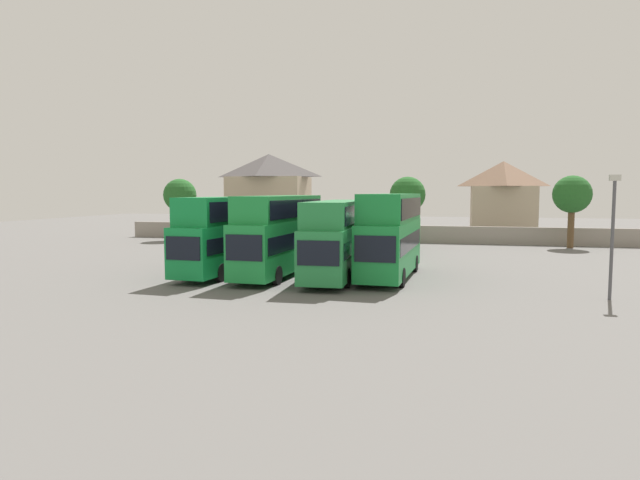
% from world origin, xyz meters
% --- Properties ---
extents(ground, '(140.00, 140.00, 0.00)m').
position_xyz_m(ground, '(0.00, 18.00, 0.00)').
color(ground, '#605E5B').
extents(depot_boundary_wall, '(56.00, 0.50, 1.80)m').
position_xyz_m(depot_boundary_wall, '(0.00, 24.97, 0.90)').
color(depot_boundary_wall, gray).
rests_on(depot_boundary_wall, ground).
extents(bus_1, '(3.17, 12.15, 5.00)m').
position_xyz_m(bus_1, '(-5.37, 0.41, 2.81)').
color(bus_1, '#12883D').
rests_on(bus_1, ground).
extents(bus_2, '(2.81, 11.22, 5.08)m').
position_xyz_m(bus_2, '(-1.87, -0.18, 2.86)').
color(bus_2, '#1B8B3B').
rests_on(bus_2, ground).
extents(bus_3, '(3.06, 12.10, 4.77)m').
position_xyz_m(bus_3, '(1.86, 0.00, 2.69)').
color(bus_3, '#23823F').
rests_on(bus_3, ground).
extents(bus_4, '(3.01, 10.35, 5.21)m').
position_xyz_m(bus_4, '(5.13, 0.44, 2.92)').
color(bus_4, '#178438').
rests_on(bus_4, ground).
extents(bus_5, '(2.63, 10.58, 3.37)m').
position_xyz_m(bus_5, '(-3.87, 14.77, 1.93)').
color(bus_5, '#1A7F33').
rests_on(bus_5, ground).
extents(bus_6, '(3.34, 11.76, 3.31)m').
position_xyz_m(bus_6, '(0.78, 14.93, 1.90)').
color(bus_6, '#16853A').
rests_on(bus_6, ground).
extents(bus_7, '(3.11, 11.79, 3.36)m').
position_xyz_m(bus_7, '(2.81, 15.04, 1.92)').
color(bus_7, '#168E41').
rests_on(bus_7, ground).
extents(house_terrace_left, '(9.99, 7.12, 10.14)m').
position_xyz_m(house_terrace_left, '(-14.26, 33.77, 5.17)').
color(house_terrace_left, tan).
rests_on(house_terrace_left, ground).
extents(house_terrace_centre, '(7.56, 7.49, 8.95)m').
position_xyz_m(house_terrace_centre, '(14.44, 35.31, 4.57)').
color(house_terrace_centre, tan).
rests_on(house_terrace_centre, ground).
extents(tree_left_of_lot, '(3.91, 3.91, 7.00)m').
position_xyz_m(tree_left_of_lot, '(3.88, 27.47, 5.02)').
color(tree_left_of_lot, brown).
rests_on(tree_left_of_lot, ground).
extents(tree_behind_wall, '(3.59, 3.59, 6.77)m').
position_xyz_m(tree_behind_wall, '(-20.55, 21.97, 4.91)').
color(tree_behind_wall, brown).
rests_on(tree_behind_wall, ground).
extents(tree_right_of_lot, '(3.55, 3.55, 6.89)m').
position_xyz_m(tree_right_of_lot, '(19.72, 22.97, 5.02)').
color(tree_right_of_lot, brown).
rests_on(tree_right_of_lot, ground).
extents(lamp_post_lot_edge, '(0.50, 0.24, 6.16)m').
position_xyz_m(lamp_post_lot_edge, '(16.49, -4.00, 3.53)').
color(lamp_post_lot_edge, '#4C4C51').
rests_on(lamp_post_lot_edge, ground).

